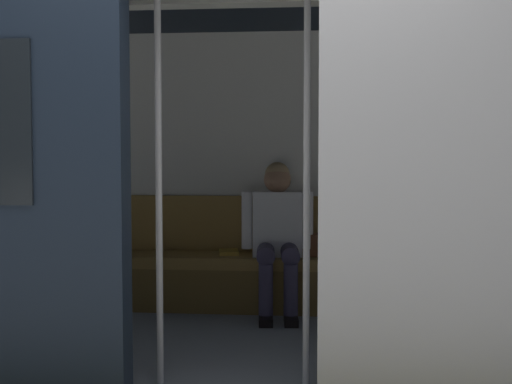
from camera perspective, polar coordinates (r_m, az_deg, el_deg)
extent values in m
cube|color=silver|center=(3.05, 13.77, 0.91)|extent=(0.89, 0.12, 2.20)
cube|color=black|center=(3.04, 13.87, 5.89)|extent=(0.49, 0.02, 0.55)
cube|color=slate|center=(4.43, -0.64, -12.67)|extent=(6.08, 2.41, 0.01)
cube|color=silver|center=(5.47, 0.68, 2.03)|extent=(6.08, 0.10, 2.20)
cube|color=olive|center=(5.43, 0.62, -2.70)|extent=(3.52, 0.06, 0.45)
cube|color=white|center=(4.37, -0.66, 15.87)|extent=(4.48, 0.16, 0.03)
cube|color=olive|center=(5.25, 0.42, -5.89)|extent=(2.41, 0.44, 0.09)
cube|color=brown|center=(5.10, 0.22, -8.63)|extent=(2.41, 0.04, 0.34)
cube|color=silver|center=(5.18, 1.83, -2.72)|extent=(0.40, 0.25, 0.50)
sphere|color=#8C664C|center=(5.16, 1.84, 1.09)|extent=(0.21, 0.21, 0.21)
sphere|color=#997F59|center=(5.17, 1.84, 1.50)|extent=(0.19, 0.19, 0.19)
cylinder|color=silver|center=(5.16, 4.45, -2.42)|extent=(0.08, 0.08, 0.44)
cylinder|color=silver|center=(5.15, -0.78, -2.42)|extent=(0.08, 0.08, 0.44)
cylinder|color=#38334C|center=(5.01, 2.91, -5.23)|extent=(0.17, 0.41, 0.14)
cylinder|color=#38334C|center=(5.01, 0.84, -5.23)|extent=(0.17, 0.41, 0.14)
cylinder|color=#38334C|center=(4.86, 2.99, -8.44)|extent=(0.10, 0.10, 0.39)
cylinder|color=#38334C|center=(4.86, 0.84, -8.45)|extent=(0.10, 0.10, 0.39)
cube|color=black|center=(4.86, 3.01, -10.93)|extent=(0.12, 0.23, 0.06)
cube|color=black|center=(4.85, 0.84, -10.94)|extent=(0.12, 0.23, 0.06)
cube|color=brown|center=(5.22, 5.90, -4.52)|extent=(0.26, 0.14, 0.17)
cube|color=#472718|center=(5.14, 5.91, -4.73)|extent=(0.02, 0.01, 0.14)
cube|color=gold|center=(5.30, -2.34, -5.15)|extent=(0.19, 0.24, 0.03)
cylinder|color=silver|center=(3.53, -8.32, 1.12)|extent=(0.04, 0.04, 2.18)
cylinder|color=silver|center=(3.45, 4.36, 1.10)|extent=(0.04, 0.04, 2.18)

